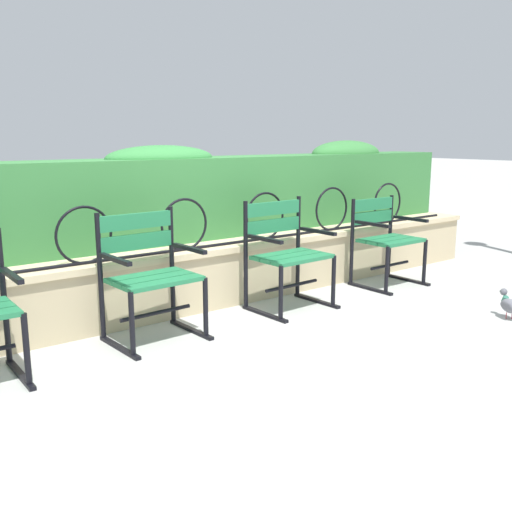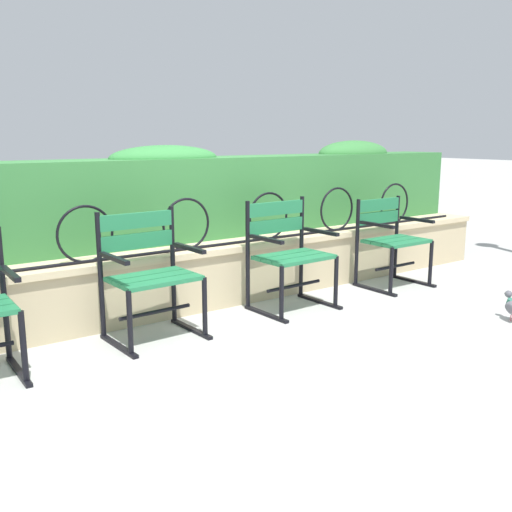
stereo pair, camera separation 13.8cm
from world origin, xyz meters
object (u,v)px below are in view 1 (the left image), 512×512
park_chair_centre_right (286,251)px  park_chair_rightmost (385,237)px  park_chair_centre_left (149,273)px  pigeon_near_chairs (510,305)px

park_chair_centre_right → park_chair_rightmost: (1.25, 0.00, -0.02)m
park_chair_centre_left → park_chair_centre_right: park_chair_centre_left is taller
park_chair_rightmost → pigeon_near_chairs: 1.38m
park_chair_centre_right → park_chair_rightmost: 1.25m
park_chair_rightmost → park_chair_centre_left: bearing=179.8°
park_chair_centre_right → pigeon_near_chairs: park_chair_centre_right is taller
park_chair_centre_right → pigeon_near_chairs: size_ratio=3.24×
park_chair_centre_left → park_chair_rightmost: 2.50m
park_chair_centre_left → park_chair_centre_right: bearing=-0.5°
park_chair_centre_right → park_chair_rightmost: bearing=0.1°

